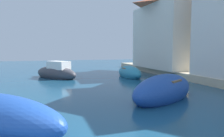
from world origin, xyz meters
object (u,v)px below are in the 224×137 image
(moored_boat_5, at_px, (164,90))
(moored_boat_9, at_px, (56,73))
(moored_boat_1, at_px, (129,73))
(waterfront_building_annex, at_px, (182,30))

(moored_boat_5, bearing_deg, moored_boat_9, -96.87)
(moored_boat_1, bearing_deg, moored_boat_5, 168.02)
(moored_boat_1, height_order, moored_boat_9, moored_boat_9)
(moored_boat_5, relative_size, moored_boat_9, 1.10)
(moored_boat_1, height_order, moored_boat_5, moored_boat_5)
(moored_boat_1, relative_size, moored_boat_5, 0.76)
(moored_boat_1, height_order, waterfront_building_annex, waterfront_building_annex)
(moored_boat_1, xyz_separation_m, moored_boat_5, (-1.55, -7.61, 0.08))
(moored_boat_9, distance_m, waterfront_building_annex, 12.07)
(moored_boat_1, bearing_deg, moored_boat_9, 77.29)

